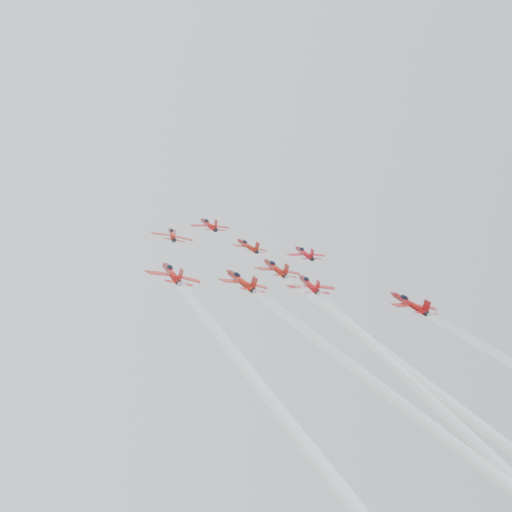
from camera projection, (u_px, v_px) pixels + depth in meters
name	position (u px, v px, depth m)	size (l,w,h in m)	color
jet_lead	(209.00, 224.00, 180.71)	(10.37, 13.06, 9.02)	#AB1010
jet_row2_left	(172.00, 234.00, 158.41)	(9.67, 12.19, 8.42)	#A2200F
jet_row2_center	(248.00, 246.00, 164.57)	(8.77, 11.04, 7.63)	maroon
jet_row2_right	(304.00, 253.00, 170.80)	(9.66, 12.17, 8.40)	#AB1019
jet_center	(393.00, 363.00, 102.75)	(10.12, 92.77, 61.39)	maroon
jet_rear_farleft	(267.00, 401.00, 79.63)	(10.31, 94.51, 62.55)	#A81410
jet_rear_left	(360.00, 397.00, 86.94)	(9.94, 91.05, 60.26)	#A01C0F
jet_rear_right	(446.00, 390.00, 96.28)	(9.81, 89.93, 59.52)	#AC1012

